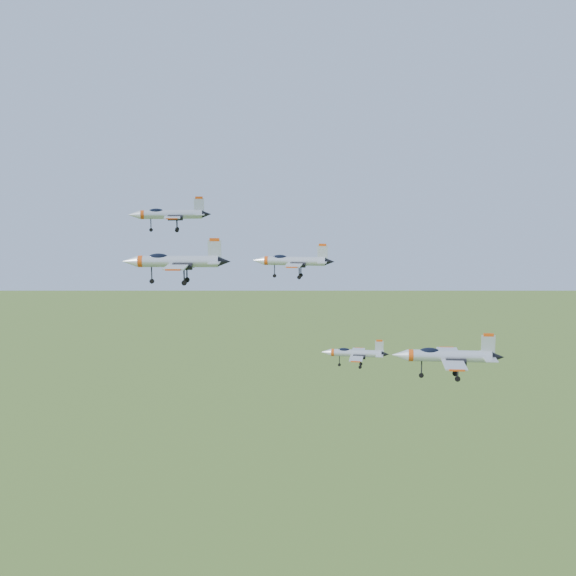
# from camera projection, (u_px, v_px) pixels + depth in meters

# --- Properties ---
(jet_lead) EXTENTS (13.14, 11.16, 3.57)m
(jet_lead) POSITION_uv_depth(u_px,v_px,m) (169.00, 214.00, 128.50)
(jet_lead) COLOR #ADB4BA
(jet_left_high) EXTENTS (11.82, 9.73, 3.17)m
(jet_left_high) POSITION_uv_depth(u_px,v_px,m) (292.00, 261.00, 113.88)
(jet_left_high) COLOR #ADB4BA
(jet_right_high) EXTENTS (13.08, 10.93, 3.50)m
(jet_right_high) POSITION_uv_depth(u_px,v_px,m) (175.00, 261.00, 95.51)
(jet_right_high) COLOR #ADB4BA
(jet_left_low) EXTENTS (10.80, 8.87, 2.90)m
(jet_left_low) POSITION_uv_depth(u_px,v_px,m) (354.00, 353.00, 126.97)
(jet_left_low) COLOR #ADB4BA
(jet_right_low) EXTENTS (13.95, 11.55, 3.73)m
(jet_right_low) POSITION_uv_depth(u_px,v_px,m) (446.00, 356.00, 99.64)
(jet_right_low) COLOR #ADB4BA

